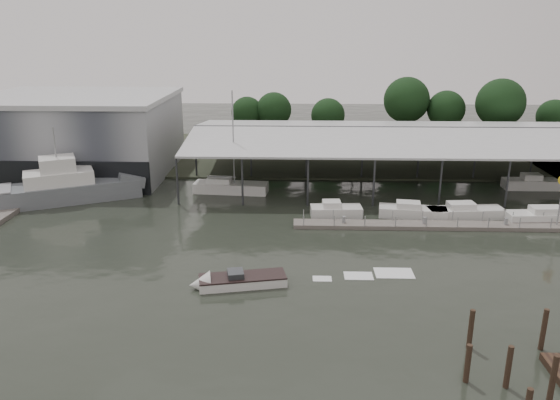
{
  "coord_description": "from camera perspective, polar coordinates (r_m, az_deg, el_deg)",
  "views": [
    {
      "loc": [
        1.32,
        -41.37,
        19.15
      ],
      "look_at": [
        -0.38,
        10.61,
        2.5
      ],
      "focal_mm": 35.0,
      "sensor_mm": 36.0,
      "label": 1
    }
  ],
  "objects": [
    {
      "name": "storage_warehouse",
      "position": [
        78.34,
        -20.27,
        6.47
      ],
      "size": [
        24.5,
        20.5,
        10.5
      ],
      "color": "gray",
      "rests_on": "ground"
    },
    {
      "name": "moored_cruiser_1",
      "position": [
        58.75,
        13.63,
        -1.16
      ],
      "size": [
        7.19,
        3.21,
        1.7
      ],
      "rotation": [
        0.0,
        0.0,
        -0.15
      ],
      "color": "silver",
      "rests_on": "ground"
    },
    {
      "name": "mooring_pilings",
      "position": [
        34.5,
        23.03,
        -15.56
      ],
      "size": [
        5.91,
        7.45,
        3.53
      ],
      "color": "#37281B",
      "rests_on": "ground"
    },
    {
      "name": "moored_cruiser_2",
      "position": [
        60.08,
        18.73,
        -1.2
      ],
      "size": [
        8.02,
        2.98,
        1.7
      ],
      "rotation": [
        0.0,
        0.0,
        0.1
      ],
      "color": "silver",
      "rests_on": "ground"
    },
    {
      "name": "white_sailboat",
      "position": [
        65.83,
        -5.28,
        1.35
      ],
      "size": [
        8.98,
        3.39,
        12.34
      ],
      "rotation": [
        0.0,
        0.0,
        -0.09
      ],
      "color": "silver",
      "rests_on": "ground"
    },
    {
      "name": "ground",
      "position": [
        45.61,
        0.05,
        -7.08
      ],
      "size": [
        200.0,
        200.0,
        0.0
      ],
      "primitive_type": "plane",
      "color": "#242921",
      "rests_on": "ground"
    },
    {
      "name": "speedboat_underway",
      "position": [
        42.57,
        -4.77,
        -8.46
      ],
      "size": [
        18.21,
        5.59,
        2.0
      ],
      "rotation": [
        0.0,
        0.0,
        3.35
      ],
      "color": "silver",
      "rests_on": "ground"
    },
    {
      "name": "covered_boat_shed",
      "position": [
        72.3,
        14.47,
        6.82
      ],
      "size": [
        58.24,
        24.0,
        6.96
      ],
      "color": "#B8BABC",
      "rests_on": "ground"
    },
    {
      "name": "land_strip_far",
      "position": [
        85.53,
        0.95,
        4.88
      ],
      "size": [
        140.0,
        30.0,
        0.3
      ],
      "color": "#363A2B",
      "rests_on": "ground"
    },
    {
      "name": "grey_trawler",
      "position": [
        66.73,
        -21.09,
        1.27
      ],
      "size": [
        16.45,
        10.98,
        8.84
      ],
      "rotation": [
        0.0,
        0.0,
        0.45
      ],
      "color": "slate",
      "rests_on": "ground"
    },
    {
      "name": "moored_cruiser_3",
      "position": [
        62.0,
        26.33,
        -1.56
      ],
      "size": [
        8.97,
        2.73,
        1.7
      ],
      "rotation": [
        0.0,
        0.0,
        0.06
      ],
      "color": "silver",
      "rests_on": "ground"
    },
    {
      "name": "horizon_tree_line",
      "position": [
        93.01,
        15.96,
        9.18
      ],
      "size": [
        66.58,
        11.5,
        11.39
      ],
      "color": "#311E15",
      "rests_on": "ground"
    },
    {
      "name": "moored_cruiser_0",
      "position": [
        57.69,
        5.82,
        -1.09
      ],
      "size": [
        5.46,
        2.52,
        1.7
      ],
      "rotation": [
        0.0,
        0.0,
        0.06
      ],
      "color": "silver",
      "rests_on": "ground"
    },
    {
      "name": "trawler_dock",
      "position": [
        66.36,
        -26.39,
        -0.7
      ],
      "size": [
        3.0,
        18.0,
        0.5
      ],
      "color": "slate",
      "rests_on": "ground"
    },
    {
      "name": "floating_dock",
      "position": [
        56.44,
        15.8,
        -2.57
      ],
      "size": [
        28.0,
        2.0,
        1.4
      ],
      "color": "slate",
      "rests_on": "ground"
    }
  ]
}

